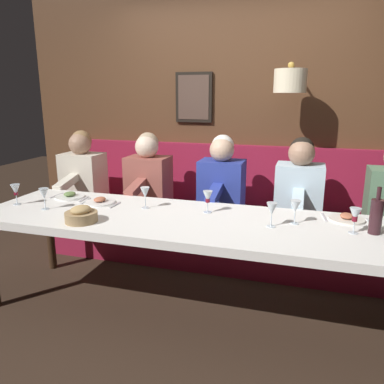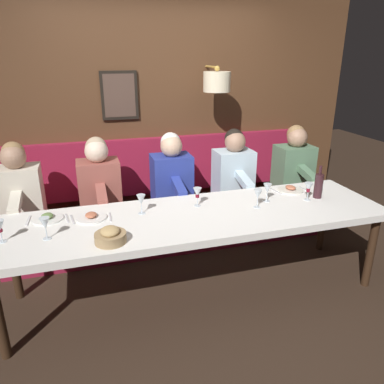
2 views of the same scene
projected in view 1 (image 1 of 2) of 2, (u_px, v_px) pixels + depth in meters
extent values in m
plane|color=#332319|center=(194.00, 313.00, 2.84)|extent=(12.00, 12.00, 0.00)
cube|color=white|center=(194.00, 223.00, 2.66)|extent=(0.90, 3.18, 0.06)
cylinder|color=#301E12|center=(50.00, 234.00, 3.50)|extent=(0.07, 0.07, 0.68)
cube|color=maroon|center=(221.00, 242.00, 3.61)|extent=(0.52, 3.38, 0.45)
cube|color=#51331E|center=(236.00, 108.00, 3.85)|extent=(0.10, 4.58, 2.90)
cube|color=maroon|center=(232.00, 176.00, 3.94)|extent=(0.10, 3.38, 0.64)
cube|color=black|center=(194.00, 97.00, 3.88)|extent=(0.04, 0.38, 0.50)
cube|color=#4C382D|center=(193.00, 97.00, 3.87)|extent=(0.01, 0.32, 0.44)
cylinder|color=#B78E3D|center=(292.00, 65.00, 3.39)|extent=(0.35, 0.02, 0.02)
cylinder|color=beige|center=(290.00, 81.00, 3.27)|extent=(0.28, 0.28, 0.20)
sphere|color=#B78E3D|center=(291.00, 65.00, 3.23)|extent=(0.06, 0.06, 0.06)
cube|color=silver|center=(299.00, 196.00, 3.29)|extent=(0.30, 0.40, 0.56)
sphere|color=#A37A60|center=(302.00, 153.00, 3.18)|extent=(0.22, 0.22, 0.22)
sphere|color=black|center=(302.00, 149.00, 3.20)|extent=(0.20, 0.20, 0.20)
cube|color=silver|center=(298.00, 200.00, 3.01)|extent=(0.33, 0.09, 0.14)
cube|color=#283893|center=(222.00, 191.00, 3.48)|extent=(0.30, 0.40, 0.56)
sphere|color=#D1A889|center=(222.00, 150.00, 3.37)|extent=(0.22, 0.22, 0.22)
sphere|color=silver|center=(223.00, 146.00, 3.39)|extent=(0.20, 0.20, 0.20)
cube|color=#283893|center=(214.00, 194.00, 3.21)|extent=(0.33, 0.09, 0.14)
cube|color=#934C42|center=(149.00, 185.00, 3.69)|extent=(0.30, 0.40, 0.56)
sphere|color=beige|center=(147.00, 147.00, 3.58)|extent=(0.22, 0.22, 0.22)
sphere|color=tan|center=(148.00, 143.00, 3.60)|extent=(0.20, 0.20, 0.20)
cube|color=#934C42|center=(136.00, 188.00, 3.41)|extent=(0.33, 0.09, 0.14)
cube|color=beige|center=(84.00, 181.00, 3.89)|extent=(0.30, 0.40, 0.56)
sphere|color=#A37A60|center=(80.00, 144.00, 3.78)|extent=(0.22, 0.22, 0.22)
sphere|color=#937047|center=(81.00, 140.00, 3.80)|extent=(0.20, 0.20, 0.20)
cube|color=beige|center=(67.00, 183.00, 3.61)|extent=(0.33, 0.09, 0.14)
cylinder|color=white|center=(100.00, 202.00, 3.04)|extent=(0.24, 0.24, 0.01)
ellipsoid|color=#B76647|center=(100.00, 199.00, 3.03)|extent=(0.11, 0.09, 0.04)
cube|color=silver|center=(115.00, 205.00, 2.98)|extent=(0.17, 0.02, 0.01)
cube|color=silver|center=(85.00, 201.00, 3.10)|extent=(0.18, 0.04, 0.01)
cylinder|color=silver|center=(346.00, 219.00, 2.62)|extent=(0.24, 0.24, 0.01)
ellipsoid|color=#B76647|center=(347.00, 216.00, 2.62)|extent=(0.11, 0.09, 0.04)
cube|color=silver|center=(370.00, 223.00, 2.57)|extent=(0.17, 0.02, 0.01)
cube|color=silver|center=(324.00, 217.00, 2.68)|extent=(0.18, 0.04, 0.01)
cylinder|color=white|center=(70.00, 197.00, 3.20)|extent=(0.24, 0.24, 0.01)
ellipsoid|color=#668447|center=(70.00, 194.00, 3.20)|extent=(0.11, 0.09, 0.04)
cube|color=silver|center=(84.00, 199.00, 3.14)|extent=(0.17, 0.03, 0.01)
cube|color=silver|center=(57.00, 195.00, 3.26)|extent=(0.18, 0.02, 0.01)
cylinder|color=silver|center=(294.00, 223.00, 2.56)|extent=(0.06, 0.06, 0.00)
cylinder|color=silver|center=(295.00, 218.00, 2.55)|extent=(0.01, 0.01, 0.07)
cone|color=silver|center=(295.00, 206.00, 2.53)|extent=(0.07, 0.07, 0.08)
cylinder|color=silver|center=(17.00, 204.00, 3.01)|extent=(0.06, 0.06, 0.00)
cylinder|color=silver|center=(17.00, 199.00, 3.00)|extent=(0.01, 0.01, 0.07)
cone|color=silver|center=(16.00, 190.00, 2.98)|extent=(0.07, 0.07, 0.08)
cylinder|color=maroon|center=(16.00, 194.00, 2.98)|extent=(0.03, 0.03, 0.02)
cylinder|color=silver|center=(45.00, 209.00, 2.88)|extent=(0.06, 0.06, 0.00)
cylinder|color=silver|center=(45.00, 204.00, 2.87)|extent=(0.01, 0.01, 0.07)
cone|color=silver|center=(44.00, 194.00, 2.85)|extent=(0.07, 0.07, 0.08)
cylinder|color=silver|center=(146.00, 208.00, 2.91)|extent=(0.06, 0.06, 0.00)
cylinder|color=silver|center=(145.00, 203.00, 2.90)|extent=(0.01, 0.01, 0.07)
cone|color=silver|center=(145.00, 193.00, 2.88)|extent=(0.07, 0.07, 0.08)
cylinder|color=silver|center=(353.00, 233.00, 2.38)|extent=(0.06, 0.06, 0.00)
cylinder|color=silver|center=(354.00, 227.00, 2.37)|extent=(0.01, 0.01, 0.07)
cone|color=silver|center=(355.00, 215.00, 2.35)|extent=(0.07, 0.07, 0.08)
cylinder|color=maroon|center=(355.00, 219.00, 2.36)|extent=(0.03, 0.03, 0.03)
cylinder|color=silver|center=(271.00, 226.00, 2.50)|extent=(0.06, 0.06, 0.00)
cylinder|color=silver|center=(271.00, 221.00, 2.49)|extent=(0.01, 0.01, 0.07)
cone|color=silver|center=(272.00, 209.00, 2.47)|extent=(0.07, 0.07, 0.08)
cylinder|color=silver|center=(208.00, 212.00, 2.80)|extent=(0.06, 0.06, 0.00)
cylinder|color=silver|center=(208.00, 207.00, 2.79)|extent=(0.01, 0.01, 0.07)
cone|color=silver|center=(208.00, 197.00, 2.77)|extent=(0.07, 0.07, 0.08)
cylinder|color=maroon|center=(208.00, 200.00, 2.78)|extent=(0.03, 0.03, 0.03)
cylinder|color=#33191E|center=(376.00, 217.00, 2.35)|extent=(0.08, 0.08, 0.22)
cylinder|color=#33191E|center=(379.00, 193.00, 2.31)|extent=(0.03, 0.03, 0.08)
cylinder|color=#9E7F56|center=(81.00, 217.00, 2.59)|extent=(0.22, 0.22, 0.07)
ellipsoid|color=tan|center=(81.00, 210.00, 2.58)|extent=(0.15, 0.13, 0.06)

